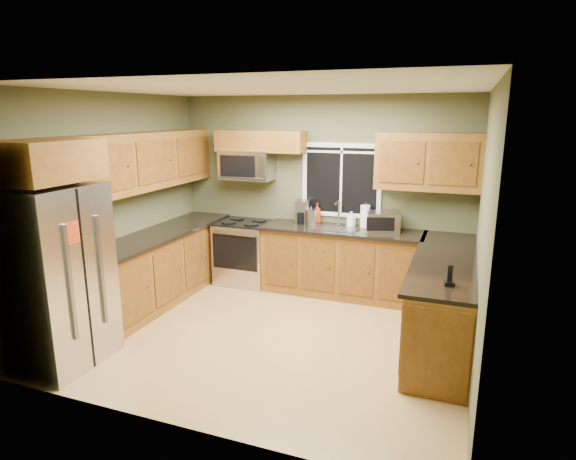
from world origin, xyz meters
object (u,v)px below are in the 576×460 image
Objects in this scene: paper_towel_roll at (365,216)px; cordless_phone at (449,279)px; toaster_oven at (383,222)px; soap_bottle_a at (317,213)px; coffee_maker at (303,212)px; soap_bottle_b at (351,219)px; range at (245,252)px; microwave at (247,165)px; refrigerator at (57,277)px; kettle at (311,216)px.

paper_towel_roll is 1.72× the size of cordless_phone.
toaster_oven is 1.74× the size of soap_bottle_a.
coffee_maker is at bearing -177.27° from paper_towel_roll.
paper_towel_roll reaches higher than toaster_oven.
paper_towel_roll is 2.32m from cordless_phone.
paper_towel_roll is 0.20m from soap_bottle_b.
range is 4.65× the size of soap_bottle_b.
microwave is at bearing -177.53° from paper_towel_roll.
cordless_phone is at bearing -55.53° from soap_bottle_b.
soap_bottle_b is (1.53, 0.08, -0.69)m from microwave.
refrigerator reaches higher than range.
soap_bottle_b reaches higher than range.
soap_bottle_b is at bearing 17.19° from kettle.
microwave is 3.91× the size of cordless_phone.
microwave is 2.09m from toaster_oven.
kettle is 1.38× the size of soap_bottle_b.
paper_towel_roll reaches higher than soap_bottle_a.
kettle reaches higher than toaster_oven.
refrigerator is at bearing -126.63° from soap_bottle_b.
refrigerator is at bearing -164.71° from cordless_phone.
toaster_oven is 2.43× the size of soap_bottle_b.
toaster_oven is at bearing -2.22° from microwave.
soap_bottle_b is (-0.45, 0.16, -0.03)m from toaster_oven.
range is at bearing 148.40° from cordless_phone.
soap_bottle_a is (0.03, 0.18, 0.01)m from kettle.
soap_bottle_a is (-0.69, 0.02, -0.01)m from paper_towel_roll.
toaster_oven reaches higher than range.
cordless_phone is at bearing -47.18° from soap_bottle_a.
refrigerator is 6.39× the size of soap_bottle_a.
range is 1.22m from soap_bottle_a.
coffee_maker is at bearing 2.20° from microwave.
soap_bottle_b is (0.69, 0.05, -0.05)m from coffee_maker.
coffee_maker is 1.14× the size of soap_bottle_a.
toaster_oven reaches higher than soap_bottle_b.
refrigerator is 3.29m from kettle.
range is at bearing -178.29° from toaster_oven.
microwave is 1.55× the size of toaster_oven.
range is 3.45m from cordless_phone.
refrigerator is 3.46m from soap_bottle_a.
cordless_phone reaches higher than range.
kettle is (1.69, 2.82, 0.17)m from refrigerator.
coffee_maker is at bearing 174.55° from toaster_oven.
microwave reaches higher than soap_bottle_a.
toaster_oven is at bearing 1.71° from range.
kettle is at bearing 136.02° from cordless_phone.
coffee_maker is 0.88m from paper_towel_roll.
range is at bearing -168.65° from coffee_maker.
coffee_maker reaches higher than cordless_phone.
microwave is 1.68m from soap_bottle_b.
soap_bottle_b is at bearing 53.37° from refrigerator.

